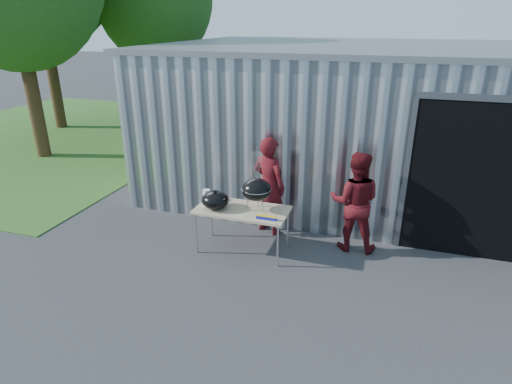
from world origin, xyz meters
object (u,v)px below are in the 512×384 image
(folding_table, at_px, (242,211))
(kettle_grill, at_px, (256,186))
(person_cook, at_px, (269,186))
(person_bystander, at_px, (355,202))

(folding_table, relative_size, kettle_grill, 1.58)
(kettle_grill, relative_size, person_cook, 0.54)
(folding_table, xyz_separation_m, kettle_grill, (0.23, 0.05, 0.45))
(kettle_grill, bearing_deg, folding_table, -167.50)
(person_bystander, bearing_deg, person_cook, -9.01)
(person_cook, bearing_deg, folding_table, 96.54)
(person_bystander, bearing_deg, folding_table, 17.44)
(kettle_grill, relative_size, person_bystander, 0.56)
(folding_table, distance_m, kettle_grill, 0.51)
(kettle_grill, xyz_separation_m, person_cook, (-0.01, 0.75, -0.28))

